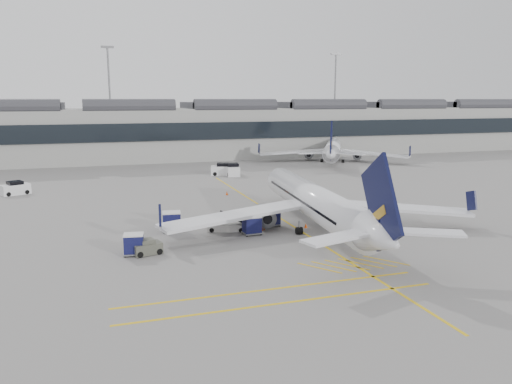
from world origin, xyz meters
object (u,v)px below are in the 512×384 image
object	(u,v)px
pushback_tug	(147,248)
baggage_cart_a	(271,217)
belt_loader	(226,225)
airliner_main	(316,203)
ramp_agent_b	(251,219)
ramp_agent_a	(263,221)

from	to	relation	value
pushback_tug	baggage_cart_a	bearing A→B (deg)	9.38
belt_loader	airliner_main	bearing A→B (deg)	4.35
ramp_agent_b	baggage_cart_a	bearing A→B (deg)	146.94
ramp_agent_a	pushback_tug	xyz separation A→B (m)	(-12.01, -4.46, -0.32)
baggage_cart_a	ramp_agent_a	size ratio (longest dim) A/B	1.12
airliner_main	ramp_agent_b	bearing A→B (deg)	160.36
airliner_main	baggage_cart_a	size ratio (longest dim) A/B	17.23
airliner_main	baggage_cart_a	world-z (taller)	airliner_main
belt_loader	ramp_agent_b	bearing A→B (deg)	31.15
baggage_cart_a	ramp_agent_a	distance (m)	1.81
baggage_cart_a	pushback_tug	bearing A→B (deg)	-167.19
ramp_agent_b	pushback_tug	xyz separation A→B (m)	(-11.21, -6.17, -0.23)
airliner_main	ramp_agent_a	world-z (taller)	airliner_main
airliner_main	pushback_tug	size ratio (longest dim) A/B	13.25
belt_loader	ramp_agent_a	size ratio (longest dim) A/B	2.72
ramp_agent_b	belt_loader	bearing A→B (deg)	-9.35
belt_loader	ramp_agent_b	world-z (taller)	belt_loader
ramp_agent_a	ramp_agent_b	distance (m)	1.90
belt_loader	baggage_cart_a	xyz separation A→B (m)	(4.88, 0.26, 0.44)
pushback_tug	ramp_agent_a	bearing A→B (deg)	6.13
ramp_agent_b	pushback_tug	distance (m)	12.80
belt_loader	pushback_tug	distance (m)	10.02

